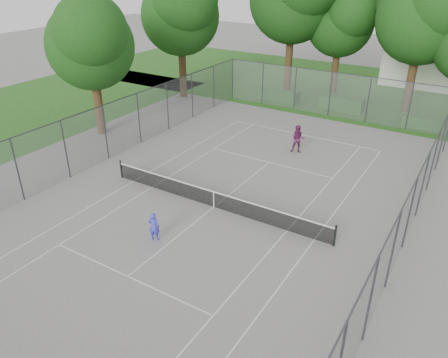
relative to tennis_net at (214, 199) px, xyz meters
The scene contains 15 objects.
ground 0.51m from the tennis_net, ahead, with size 120.00×120.00×0.00m, color slate.
grass_far 26.00m from the tennis_net, 90.00° to the left, with size 60.00×20.00×0.00m, color #204E16.
court_markings 0.50m from the tennis_net, ahead, with size 11.03×23.83×0.01m.
tennis_net is the anchor object (origin of this frame).
perimeter_fence 1.30m from the tennis_net, ahead, with size 18.08×34.08×3.52m.
tree_far_midleft 24.55m from the tennis_net, 94.55° to the left, with size 6.74×6.16×9.70m.
tree_far_midright 23.13m from the tennis_net, 76.33° to the left, with size 7.98×7.28×11.47m.
tree_side_back 21.14m from the tennis_net, 130.79° to the left, with size 7.62×6.96×10.95m.
tree_side_front 14.75m from the tennis_net, 160.25° to the left, with size 6.72×6.14×9.66m.
hedge_left 19.24m from the tennis_net, 105.89° to the left, with size 3.87×1.16×0.97m, color #1C4D19.
hedge_mid 18.74m from the tennis_net, 88.47° to the left, with size 3.55×1.01×1.12m, color #1C4D19.
hedge_right 19.29m from the tennis_net, 68.66° to the left, with size 2.90×1.06×0.87m, color #1C4D19.
house 31.89m from the tennis_net, 81.40° to the left, with size 7.47×5.79×9.31m.
girl_player 3.88m from the tennis_net, 101.00° to the right, with size 0.51×0.34×1.40m, color #3C38D5.
woman_player 8.81m from the tennis_net, 84.49° to the left, with size 0.90×0.70×1.85m, color #64214D.
Camera 1 is at (10.61, -16.15, 11.61)m, focal length 35.00 mm.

